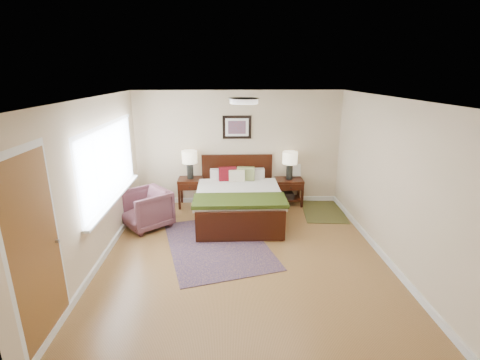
{
  "coord_description": "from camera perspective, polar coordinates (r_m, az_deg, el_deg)",
  "views": [
    {
      "loc": [
        -0.25,
        -5.03,
        2.84
      ],
      "look_at": [
        -0.03,
        0.77,
        1.05
      ],
      "focal_mm": 26.0,
      "sensor_mm": 36.0,
      "label": 1
    }
  ],
  "objects": [
    {
      "name": "right_wall",
      "position": [
        5.84,
        23.25,
        -0.08
      ],
      "size": [
        0.04,
        5.0,
        2.5
      ],
      "primitive_type": "cube",
      "color": "beige",
      "rests_on": "ground"
    },
    {
      "name": "lamp_right",
      "position": [
        7.65,
        8.19,
        3.19
      ],
      "size": [
        0.32,
        0.32,
        0.61
      ],
      "color": "black",
      "rests_on": "nightstand_right"
    },
    {
      "name": "armchair",
      "position": [
        6.86,
        -15.15,
        -4.6
      ],
      "size": [
        1.12,
        1.12,
        0.74
      ],
      "primitive_type": "imported",
      "rotation": [
        0.0,
        0.0,
        -0.88
      ],
      "color": "brown",
      "rests_on": "ground"
    },
    {
      "name": "left_wall",
      "position": [
        5.64,
        -22.86,
        -0.6
      ],
      "size": [
        0.04,
        5.0,
        2.5
      ],
      "primitive_type": "cube",
      "color": "beige",
      "rests_on": "ground"
    },
    {
      "name": "rug_persian",
      "position": [
        6.12,
        -3.74,
        -10.46
      ],
      "size": [
        2.13,
        2.59,
        0.01
      ],
      "primitive_type": "cube",
      "rotation": [
        0.0,
        0.0,
        0.26
      ],
      "color": "#0B0E3A",
      "rests_on": "ground"
    },
    {
      "name": "nightstand_left",
      "position": [
        7.69,
        -8.11,
        -0.69
      ],
      "size": [
        0.53,
        0.48,
        0.63
      ],
      "color": "#321107",
      "rests_on": "ground"
    },
    {
      "name": "door",
      "position": [
        4.22,
        -30.44,
        -10.16
      ],
      "size": [
        0.06,
        1.0,
        2.18
      ],
      "color": "silver",
      "rests_on": "ground"
    },
    {
      "name": "back_wall",
      "position": [
        7.7,
        -0.3,
        5.23
      ],
      "size": [
        4.5,
        0.04,
        2.5
      ],
      "primitive_type": "cube",
      "color": "beige",
      "rests_on": "ground"
    },
    {
      "name": "bed",
      "position": [
        6.94,
        -0.25,
        -2.5
      ],
      "size": [
        1.69,
        2.04,
        1.1
      ],
      "color": "#321107",
      "rests_on": "ground"
    },
    {
      "name": "ceiling",
      "position": [
        5.05,
        0.66,
        13.29
      ],
      "size": [
        4.5,
        5.0,
        0.02
      ],
      "primitive_type": "cube",
      "color": "white",
      "rests_on": "back_wall"
    },
    {
      "name": "wall_art",
      "position": [
        7.59,
        -0.51,
        8.66
      ],
      "size": [
        0.62,
        0.05,
        0.5
      ],
      "color": "black",
      "rests_on": "back_wall"
    },
    {
      "name": "rug_navy",
      "position": [
        7.67,
        13.51,
        -5.02
      ],
      "size": [
        0.96,
        1.34,
        0.01
      ],
      "primitive_type": "cube",
      "rotation": [
        0.0,
        0.0,
        -0.1
      ],
      "color": "black",
      "rests_on": "ground"
    },
    {
      "name": "ceil_fixture",
      "position": [
        5.05,
        0.66,
        12.9
      ],
      "size": [
        0.44,
        0.44,
        0.08
      ],
      "color": "white",
      "rests_on": "ceiling"
    },
    {
      "name": "lamp_left",
      "position": [
        7.56,
        -8.27,
        3.32
      ],
      "size": [
        0.32,
        0.32,
        0.61
      ],
      "color": "black",
      "rests_on": "nightstand_left"
    },
    {
      "name": "nightstand_right",
      "position": [
        7.82,
        8.01,
        -1.48
      ],
      "size": [
        0.6,
        0.45,
        0.59
      ],
      "color": "#321107",
      "rests_on": "ground"
    },
    {
      "name": "front_wall",
      "position": [
        3.0,
        3.03,
        -14.87
      ],
      "size": [
        4.5,
        0.04,
        2.5
      ],
      "primitive_type": "cube",
      "color": "beige",
      "rests_on": "ground"
    },
    {
      "name": "window",
      "position": [
        6.23,
        -20.37,
        2.47
      ],
      "size": [
        0.11,
        2.72,
        1.32
      ],
      "color": "silver",
      "rests_on": "left_wall"
    },
    {
      "name": "floor",
      "position": [
        5.78,
        0.57,
        -12.26
      ],
      "size": [
        5.0,
        5.0,
        0.0
      ],
      "primitive_type": "plane",
      "color": "olive",
      "rests_on": "ground"
    }
  ]
}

